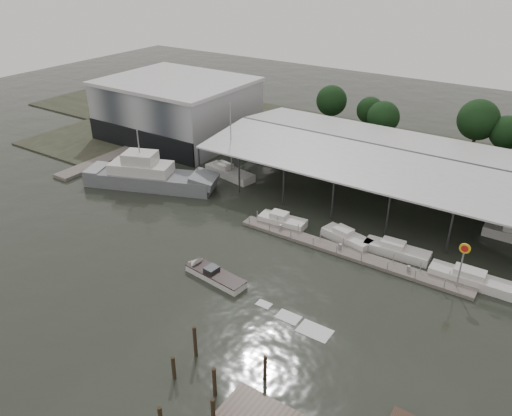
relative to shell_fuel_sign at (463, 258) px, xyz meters
The scene contains 16 objects.
ground 29.06m from the shell_fuel_sign, 159.69° to the right, with size 200.00×200.00×0.00m, color black.
land_strip_far 42.05m from the shell_fuel_sign, 130.15° to the left, with size 140.00×30.00×0.30m.
land_strip_west 70.03m from the shell_fuel_sign, 163.37° to the left, with size 20.00×40.00×0.30m.
storage_warehouse 58.52m from the shell_fuel_sign, 160.06° to the left, with size 24.50×20.50×10.50m.
covered_boat_shed 20.71m from the shell_fuel_sign, 119.05° to the left, with size 58.24×24.00×6.96m.
trawler_dock 57.26m from the shell_fuel_sign, behind, with size 3.00×18.00×0.50m.
floating_dock 12.57m from the shell_fuel_sign, behind, with size 28.00×2.00×1.40m.
shell_fuel_sign is the anchor object (origin of this frame).
grey_trawler 43.83m from the shell_fuel_sign, behind, with size 19.93×11.32×8.84m.
white_sailboat 37.89m from the shell_fuel_sign, 164.26° to the left, with size 8.85×4.11×11.76m.
speedboat_underway 25.57m from the shell_fuel_sign, 151.57° to the right, with size 18.82×4.12×2.00m.
moored_cruiser_0 22.13m from the shell_fuel_sign, behind, with size 6.18×2.71×1.70m.
moored_cruiser_1 14.01m from the shell_fuel_sign, 169.23° to the left, with size 6.50×3.54×1.70m.
moored_cruiser_2 8.67m from the shell_fuel_sign, 157.98° to the left, with size 7.48×2.56×1.70m.
moored_cruiser_3 4.01m from the shell_fuel_sign, 59.29° to the left, with size 8.94×2.32×1.70m.
mooring_pilings 28.07m from the shell_fuel_sign, 117.84° to the right, with size 6.70×8.81×3.74m.
Camera 1 is at (32.88, -35.82, 31.10)m, focal length 35.00 mm.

